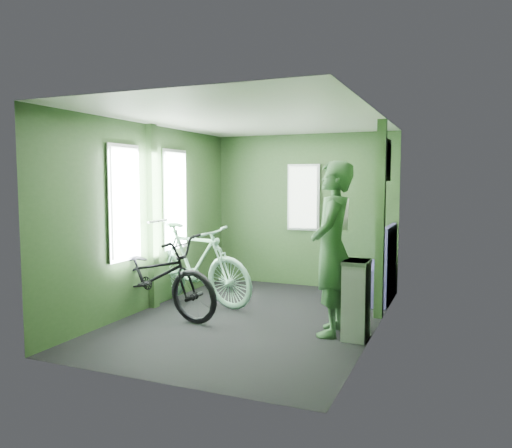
{
  "coord_description": "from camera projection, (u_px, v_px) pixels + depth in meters",
  "views": [
    {
      "loc": [
        2.22,
        -5.26,
        1.61
      ],
      "look_at": [
        0.0,
        0.1,
        1.1
      ],
      "focal_mm": 35.0,
      "sensor_mm": 36.0,
      "label": 1
    }
  ],
  "objects": [
    {
      "name": "room",
      "position": [
        251.0,
        195.0,
        5.75
      ],
      "size": [
        4.0,
        4.02,
        2.31
      ],
      "color": "black",
      "rests_on": "ground"
    },
    {
      "name": "bicycle_black",
      "position": [
        154.0,
        316.0,
        5.91
      ],
      "size": [
        1.95,
        1.03,
        1.03
      ],
      "primitive_type": "imported",
      "rotation": [
        0.0,
        -0.11,
        1.41
      ],
      "color": "black",
      "rests_on": "ground"
    },
    {
      "name": "bicycle_mint",
      "position": [
        195.0,
        304.0,
        6.49
      ],
      "size": [
        1.88,
        1.02,
        1.13
      ],
      "primitive_type": "imported",
      "rotation": [
        0.0,
        -0.14,
        1.35
      ],
      "color": "#82C19F",
      "rests_on": "ground"
    },
    {
      "name": "passenger",
      "position": [
        332.0,
        248.0,
        5.17
      ],
      "size": [
        0.5,
        0.71,
        1.81
      ],
      "rotation": [
        0.0,
        0.0,
        -1.46
      ],
      "color": "#2F562F",
      "rests_on": "ground"
    },
    {
      "name": "waste_box",
      "position": [
        356.0,
        300.0,
        5.05
      ],
      "size": [
        0.24,
        0.33,
        0.81
      ],
      "primitive_type": "cube",
      "color": "gray",
      "rests_on": "ground"
    },
    {
      "name": "bench_seat",
      "position": [
        373.0,
        278.0,
        6.7
      ],
      "size": [
        0.54,
        0.96,
        1.01
      ],
      "rotation": [
        0.0,
        0.0,
        0.0
      ],
      "color": "navy",
      "rests_on": "ground"
    }
  ]
}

